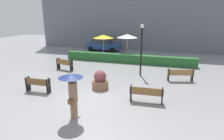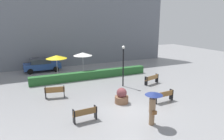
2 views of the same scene
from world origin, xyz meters
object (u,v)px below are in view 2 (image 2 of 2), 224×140
at_px(patio_umbrella_white, 83,54).
at_px(patio_umbrella_yellow, 56,57).
at_px(bench_far_right, 152,79).
at_px(planter_pot, 122,97).
at_px(bench_near_left, 85,114).
at_px(bench_far_left, 55,91).
at_px(bench_near_right, 164,96).
at_px(pedestrian_with_umbrella, 153,103).
at_px(lamp_post, 123,62).
at_px(parked_car, 42,65).

bearing_deg(patio_umbrella_white, patio_umbrella_yellow, 170.12).
height_order(bench_far_right, planter_pot, planter_pot).
distance_m(bench_near_left, bench_far_left, 4.81).
xyz_separation_m(planter_pot, patio_umbrella_yellow, (-3.05, 9.18, 1.72)).
bearing_deg(patio_umbrella_white, bench_near_left, -106.28).
relative_size(bench_far_right, bench_near_right, 1.01).
bearing_deg(pedestrian_with_umbrella, bench_far_right, 54.62).
relative_size(pedestrian_with_umbrella, lamp_post, 0.54).
xyz_separation_m(bench_far_right, bench_far_left, (-9.11, 0.20, 0.03)).
xyz_separation_m(pedestrian_with_umbrella, patio_umbrella_white, (-0.43, 12.36, 1.05)).
bearing_deg(parked_car, patio_umbrella_white, -43.67).
height_order(lamp_post, patio_umbrella_yellow, lamp_post).
xyz_separation_m(bench_near_right, parked_car, (-7.26, 13.66, 0.31)).
bearing_deg(patio_umbrella_white, bench_far_right, -48.85).
relative_size(bench_far_right, planter_pot, 1.50).
distance_m(lamp_post, parked_car, 11.08).
height_order(pedestrian_with_umbrella, parked_car, pedestrian_with_umbrella).
bearing_deg(bench_near_left, pedestrian_with_umbrella, -30.75).
bearing_deg(pedestrian_with_umbrella, lamp_post, 75.73).
xyz_separation_m(bench_near_left, bench_far_left, (-1.02, 4.71, 0.04)).
relative_size(bench_far_left, patio_umbrella_yellow, 0.65).
bearing_deg(bench_far_right, patio_umbrella_yellow, 141.22).
bearing_deg(patio_umbrella_yellow, bench_near_right, -59.76).
bearing_deg(pedestrian_with_umbrella, bench_near_left, 149.25).
distance_m(planter_pot, parked_car, 13.24).
distance_m(bench_far_right, pedestrian_with_umbrella, 8.07).
bearing_deg(patio_umbrella_white, planter_pot, -88.02).
distance_m(bench_near_right, bench_near_left, 6.30).
bearing_deg(parked_car, bench_far_left, -90.23).
distance_m(pedestrian_with_umbrella, lamp_post, 7.42).
bearing_deg(lamp_post, bench_near_left, -135.93).
height_order(lamp_post, patio_umbrella_white, lamp_post).
relative_size(patio_umbrella_white, parked_car, 0.61).
bearing_deg(parked_car, bench_near_left, -86.03).
relative_size(bench_far_right, bench_far_left, 1.12).
height_order(patio_umbrella_yellow, parked_car, patio_umbrella_yellow).
bearing_deg(patio_umbrella_white, lamp_post, -66.80).
bearing_deg(pedestrian_with_umbrella, parked_car, 105.29).
bearing_deg(bench_near_left, bench_far_right, 29.10).
bearing_deg(bench_far_left, patio_umbrella_white, 54.29).
relative_size(bench_near_right, patio_umbrella_yellow, 0.72).
distance_m(bench_far_right, bench_near_right, 4.42).
xyz_separation_m(lamp_post, patio_umbrella_white, (-2.24, 5.23, 0.07)).
bearing_deg(lamp_post, planter_pot, -119.16).
height_order(pedestrian_with_umbrella, patio_umbrella_yellow, patio_umbrella_yellow).
bearing_deg(planter_pot, patio_umbrella_yellow, 108.37).
bearing_deg(pedestrian_with_umbrella, planter_pot, 91.98).
bearing_deg(bench_near_right, parked_car, 118.00).
height_order(patio_umbrella_white, parked_car, patio_umbrella_white).
relative_size(bench_far_right, bench_near_left, 1.15).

